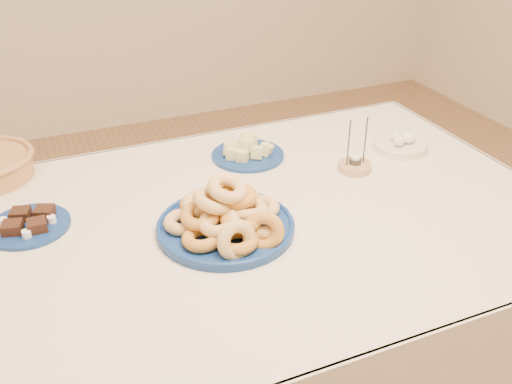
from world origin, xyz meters
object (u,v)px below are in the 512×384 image
at_px(donut_platter, 227,218).
at_px(brownie_plate, 28,224).
at_px(melon_plate, 246,151).
at_px(egg_bowl, 400,144).
at_px(candle_holder, 355,165).
at_px(dining_table, 249,248).

bearing_deg(donut_platter, brownie_plate, 154.88).
relative_size(melon_plate, egg_bowl, 1.31).
xyz_separation_m(candle_holder, egg_bowl, (0.22, 0.07, 0.00)).
relative_size(melon_plate, candle_holder, 1.72).
height_order(brownie_plate, candle_holder, candle_holder).
relative_size(donut_platter, brownie_plate, 1.54).
height_order(dining_table, donut_platter, donut_platter).
xyz_separation_m(dining_table, candle_holder, (0.40, 0.11, 0.12)).
height_order(dining_table, egg_bowl, egg_bowl).
bearing_deg(donut_platter, melon_plate, 61.34).
height_order(melon_plate, brownie_plate, melon_plate).
xyz_separation_m(dining_table, brownie_plate, (-0.55, 0.17, 0.12)).
height_order(donut_platter, melon_plate, donut_platter).
height_order(dining_table, brownie_plate, brownie_plate).
relative_size(dining_table, donut_platter, 4.75).
height_order(donut_platter, candle_holder, candle_holder).
relative_size(brownie_plate, egg_bowl, 1.03).
xyz_separation_m(dining_table, donut_platter, (-0.08, -0.05, 0.15)).
distance_m(dining_table, donut_platter, 0.17).
bearing_deg(dining_table, candle_holder, 15.81).
xyz_separation_m(brownie_plate, egg_bowl, (1.16, 0.01, 0.01)).
bearing_deg(candle_holder, dining_table, -164.19).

